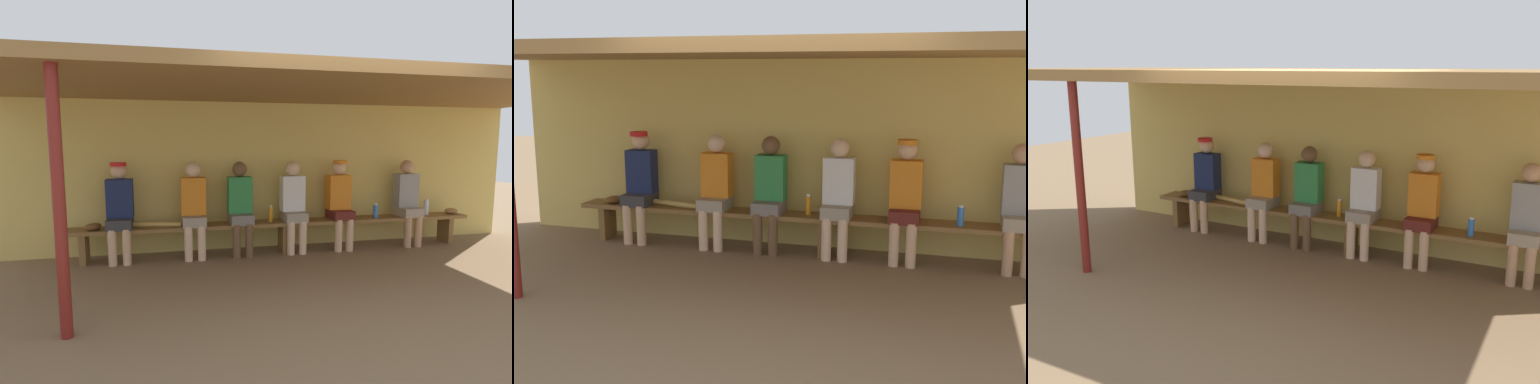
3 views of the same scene
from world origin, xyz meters
TOP-DOWN VIEW (x-y plane):
  - ground_plane at (0.00, 0.00)m, footprint 24.00×24.00m
  - back_wall at (0.00, 2.00)m, footprint 8.00×0.20m
  - dugout_roof at (0.00, 0.70)m, footprint 8.00×2.80m
  - bench at (0.00, 1.55)m, footprint 6.00×0.36m
  - player_in_white at (-1.30, 1.55)m, footprint 0.34×0.42m
  - player_rightmost at (0.89, 1.55)m, footprint 0.34×0.42m
  - player_with_sunglasses at (2.04, 1.55)m, footprint 0.34×0.42m
  - player_near_post at (-0.64, 1.55)m, footprint 0.34×0.42m
  - player_shirtless_tan at (-2.28, 1.55)m, footprint 0.34×0.42m
  - player_middle at (0.15, 1.55)m, footprint 0.34×0.42m
  - water_bottle_orange at (-0.19, 1.57)m, footprint 0.06×0.06m
  - water_bottle_clear at (1.47, 1.51)m, footprint 0.07×0.07m
  - baseball_glove_worn at (-2.62, 1.51)m, footprint 0.28×0.29m
  - baseball_bat at (-1.89, 1.55)m, footprint 0.83×0.24m

SIDE VIEW (x-z plane):
  - ground_plane at x=0.00m, z-range 0.00..0.00m
  - bench at x=0.00m, z-range 0.16..0.62m
  - baseball_bat at x=-1.89m, z-range 0.46..0.53m
  - baseball_glove_worn at x=-2.62m, z-range 0.46..0.55m
  - water_bottle_clear at x=1.47m, z-range 0.45..0.67m
  - water_bottle_orange at x=-0.19m, z-range 0.45..0.69m
  - player_in_white at x=-1.30m, z-range 0.06..1.40m
  - player_with_sunglasses at x=2.04m, z-range 0.06..1.40m
  - player_near_post at x=-0.64m, z-range 0.06..1.40m
  - player_middle at x=0.15m, z-range 0.06..1.40m
  - player_rightmost at x=0.89m, z-range 0.07..1.42m
  - player_shirtless_tan at x=-2.28m, z-range 0.07..1.42m
  - back_wall at x=0.00m, z-range 0.00..2.20m
  - dugout_roof at x=0.00m, z-range 2.20..2.32m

